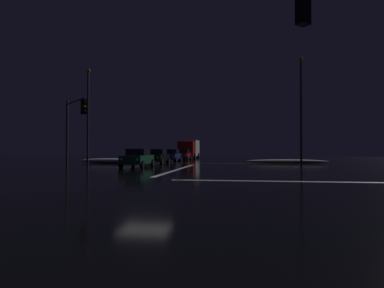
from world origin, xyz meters
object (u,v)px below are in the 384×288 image
(sedan_green, at_px, (138,158))
(sedan_red, at_px, (183,155))
(box_truck, at_px, (189,149))
(sedan_black, at_px, (157,156))
(traffic_signal_nw, at_px, (74,120))
(streetlamp_right_near, at_px, (301,104))
(streetlamp_left_near, at_px, (88,110))
(sedan_blue, at_px, (171,155))

(sedan_green, height_order, sedan_red, same)
(sedan_red, bearing_deg, box_truck, 90.68)
(sedan_black, relative_size, traffic_signal_nw, 0.79)
(traffic_signal_nw, bearing_deg, streetlamp_right_near, 19.76)
(streetlamp_right_near, xyz_separation_m, streetlamp_left_near, (-20.03, 0.00, -0.19))
(traffic_signal_nw, height_order, streetlamp_left_near, streetlamp_left_near)
(sedan_green, relative_size, streetlamp_left_near, 0.46)
(sedan_blue, xyz_separation_m, streetlamp_right_near, (13.91, -10.30, 4.80))
(sedan_green, bearing_deg, sedan_blue, 89.53)
(sedan_green, xyz_separation_m, streetlamp_right_near, (14.02, 3.11, 4.80))
(sedan_blue, height_order, sedan_red, same)
(sedan_red, relative_size, streetlamp_left_near, 0.46)
(sedan_black, bearing_deg, sedan_green, -89.97)
(sedan_green, xyz_separation_m, box_truck, (0.38, 26.62, 0.91))
(sedan_black, height_order, sedan_blue, same)
(box_truck, relative_size, streetlamp_left_near, 0.88)
(box_truck, relative_size, traffic_signal_nw, 1.50)
(sedan_black, xyz_separation_m, streetlamp_left_near, (-6.01, -3.52, 4.60))
(box_truck, xyz_separation_m, streetlamp_right_near, (13.63, -23.51, 3.89))
(streetlamp_right_near, height_order, streetlamp_left_near, streetlamp_right_near)
(sedan_blue, bearing_deg, sedan_red, 86.90)
(traffic_signal_nw, distance_m, streetlamp_right_near, 19.26)
(sedan_green, xyz_separation_m, sedan_red, (0.46, 19.93, 0.00))
(sedan_black, relative_size, sedan_blue, 1.00)
(sedan_red, xyz_separation_m, streetlamp_left_near, (-6.47, -16.82, 4.60))
(sedan_green, relative_size, traffic_signal_nw, 0.79)
(box_truck, xyz_separation_m, traffic_signal_nw, (-4.41, -29.99, 2.11))
(sedan_red, bearing_deg, streetlamp_left_near, -111.06)
(box_truck, relative_size, streetlamp_right_near, 0.85)
(box_truck, bearing_deg, sedan_blue, -91.18)
(sedan_red, height_order, streetlamp_left_near, streetlamp_left_near)
(sedan_black, xyz_separation_m, sedan_red, (0.47, 13.30, 0.00))
(streetlamp_left_near, bearing_deg, traffic_signal_nw, -72.99)
(sedan_red, xyz_separation_m, streetlamp_right_near, (13.56, -16.82, 4.80))
(sedan_black, height_order, streetlamp_right_near, streetlamp_right_near)
(sedan_green, relative_size, sedan_black, 1.00)
(sedan_green, bearing_deg, sedan_black, 90.03)
(box_truck, bearing_deg, sedan_red, -89.32)
(sedan_blue, distance_m, traffic_signal_nw, 17.55)
(sedan_blue, height_order, box_truck, box_truck)
(streetlamp_left_near, bearing_deg, sedan_green, -27.35)
(sedan_blue, relative_size, streetlamp_right_near, 0.44)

